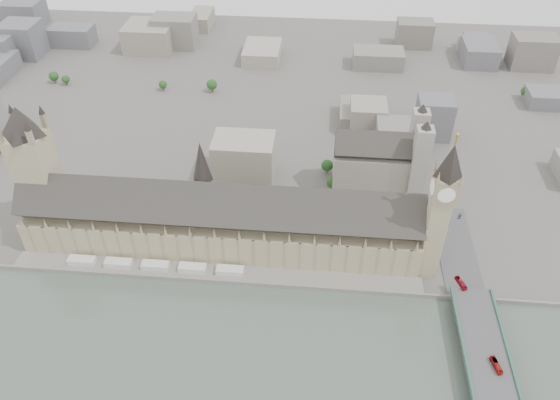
# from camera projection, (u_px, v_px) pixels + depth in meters

# --- Properties ---
(ground) EXTENTS (900.00, 900.00, 0.00)m
(ground) POSITION_uv_depth(u_px,v_px,m) (217.00, 266.00, 365.26)
(ground) COLOR #595651
(ground) RESTS_ON ground
(embankment_wall) EXTENTS (600.00, 1.50, 3.00)m
(embankment_wall) POSITION_uv_depth(u_px,v_px,m) (213.00, 281.00, 352.74)
(embankment_wall) COLOR gray
(embankment_wall) RESTS_ON ground
(river_terrace) EXTENTS (270.00, 15.00, 2.00)m
(river_terrace) POSITION_uv_depth(u_px,v_px,m) (215.00, 273.00, 358.84)
(river_terrace) COLOR gray
(river_terrace) RESTS_ON ground
(terrace_tents) EXTENTS (118.00, 7.00, 4.00)m
(terrace_tents) POSITION_uv_depth(u_px,v_px,m) (155.00, 265.00, 360.13)
(terrace_tents) COLOR silver
(terrace_tents) RESTS_ON river_terrace
(palace_of_westminster) EXTENTS (265.00, 40.73, 55.44)m
(palace_of_westminster) POSITION_uv_depth(u_px,v_px,m) (220.00, 221.00, 366.10)
(palace_of_westminster) COLOR tan
(palace_of_westminster) RESTS_ON ground
(elizabeth_tower) EXTENTS (17.00, 17.00, 107.50)m
(elizabeth_tower) POSITION_uv_depth(u_px,v_px,m) (441.00, 204.00, 325.03)
(elizabeth_tower) COLOR tan
(elizabeth_tower) RESTS_ON ground
(victoria_tower) EXTENTS (30.00, 30.00, 100.00)m
(victoria_tower) POSITION_uv_depth(u_px,v_px,m) (35.00, 167.00, 358.96)
(victoria_tower) COLOR tan
(victoria_tower) RESTS_ON ground
(central_tower) EXTENTS (13.00, 13.00, 48.00)m
(central_tower) POSITION_uv_depth(u_px,v_px,m) (203.00, 173.00, 349.40)
(central_tower) COLOR gray
(central_tower) RESTS_ON ground
(westminster_abbey) EXTENTS (68.00, 36.00, 64.00)m
(westminster_abbey) POSITION_uv_depth(u_px,v_px,m) (381.00, 162.00, 414.92)
(westminster_abbey) COLOR gray
(westminster_abbey) RESTS_ON ground
(city_skyline_inland) EXTENTS (720.00, 360.00, 38.00)m
(city_skyline_inland) POSITION_uv_depth(u_px,v_px,m) (260.00, 75.00, 542.27)
(city_skyline_inland) COLOR gray
(city_skyline_inland) RESTS_ON ground
(park_trees) EXTENTS (110.00, 30.00, 15.00)m
(park_trees) POSITION_uv_depth(u_px,v_px,m) (218.00, 200.00, 407.51)
(park_trees) COLOR #1C491A
(park_trees) RESTS_ON ground
(red_bus_north) EXTENTS (6.40, 11.17, 3.06)m
(red_bus_north) POSITION_uv_depth(u_px,v_px,m) (461.00, 283.00, 337.77)
(red_bus_north) COLOR maroon
(red_bus_north) RESTS_ON westminster_bridge
(red_bus_south) EXTENTS (5.13, 11.39, 3.09)m
(red_bus_south) POSITION_uv_depth(u_px,v_px,m) (496.00, 365.00, 292.27)
(red_bus_south) COLOR #AF1F15
(red_bus_south) RESTS_ON westminster_bridge
(car_approach) EXTENTS (4.19, 5.84, 1.57)m
(car_approach) POSITION_uv_depth(u_px,v_px,m) (460.00, 216.00, 387.82)
(car_approach) COLOR gray
(car_approach) RESTS_ON westminster_bridge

